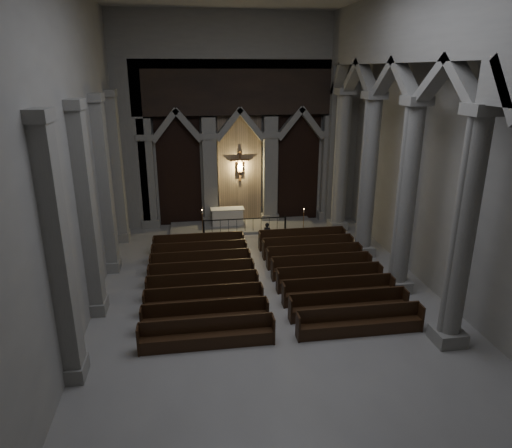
# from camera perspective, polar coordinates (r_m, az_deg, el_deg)

# --- Properties ---
(room) EXTENTS (24.00, 24.10, 12.00)m
(room) POSITION_cam_1_polar(r_m,az_deg,el_deg) (15.35, 3.04, 13.69)
(room) COLOR gray
(room) RESTS_ON ground
(sanctuary_wall) EXTENTS (14.00, 0.77, 12.00)m
(sanctuary_wall) POSITION_cam_1_polar(r_m,az_deg,el_deg) (26.79, -2.06, 13.72)
(sanctuary_wall) COLOR gray
(sanctuary_wall) RESTS_ON ground
(right_arcade) EXTENTS (1.00, 24.00, 12.00)m
(right_arcade) POSITION_cam_1_polar(r_m,az_deg,el_deg) (18.46, 19.70, 14.21)
(right_arcade) COLOR gray
(right_arcade) RESTS_ON ground
(left_pilasters) EXTENTS (0.60, 13.00, 8.03)m
(left_pilasters) POSITION_cam_1_polar(r_m,az_deg,el_deg) (19.50, -19.20, 2.71)
(left_pilasters) COLOR gray
(left_pilasters) RESTS_ON ground
(sanctuary_step) EXTENTS (8.50, 2.60, 0.15)m
(sanctuary_step) POSITION_cam_1_polar(r_m,az_deg,el_deg) (27.25, -1.67, -0.28)
(sanctuary_step) COLOR gray
(sanctuary_step) RESTS_ON ground
(altar) EXTENTS (1.98, 0.79, 1.00)m
(altar) POSITION_cam_1_polar(r_m,az_deg,el_deg) (27.24, -3.59, 0.97)
(altar) COLOR silver
(altar) RESTS_ON sanctuary_step
(altar_rail) EXTENTS (4.79, 0.09, 0.94)m
(altar_rail) POSITION_cam_1_polar(r_m,az_deg,el_deg) (26.04, -1.39, 0.08)
(altar_rail) COLOR black
(altar_rail) RESTS_ON ground
(candle_stand_left) EXTENTS (0.26, 0.26, 1.54)m
(candle_stand_left) POSITION_cam_1_polar(r_m,az_deg,el_deg) (26.04, -6.67, -0.52)
(candle_stand_left) COLOR #975F2E
(candle_stand_left) RESTS_ON ground
(candle_stand_right) EXTENTS (0.23, 0.23, 1.37)m
(candle_stand_right) POSITION_cam_1_polar(r_m,az_deg,el_deg) (26.71, 5.94, -0.10)
(candle_stand_right) COLOR #975F2E
(candle_stand_right) RESTS_ON ground
(pews) EXTENTS (9.99, 8.94, 1.02)m
(pews) POSITION_cam_1_polar(r_m,az_deg,el_deg) (19.91, 1.11, -6.90)
(pews) COLOR black
(pews) RESTS_ON ground
(worshipper) EXTENTS (0.55, 0.46, 1.28)m
(worshipper) POSITION_cam_1_polar(r_m,az_deg,el_deg) (24.24, 1.40, -1.32)
(worshipper) COLOR black
(worshipper) RESTS_ON ground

